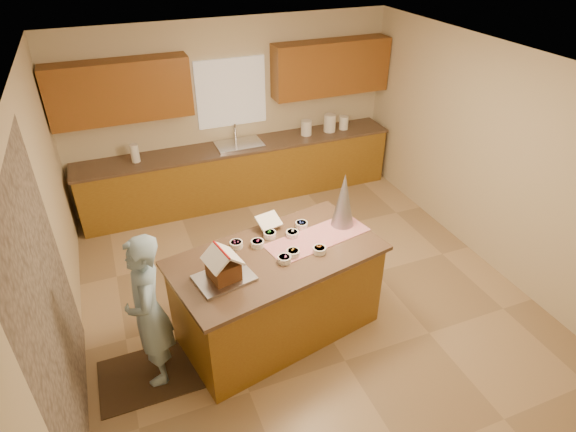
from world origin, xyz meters
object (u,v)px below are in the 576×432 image
object	(u,v)px
island_base	(278,295)
boy	(149,312)
gingerbread_house	(223,267)
tinsel_tree	(344,200)

from	to	relation	value
island_base	boy	size ratio (longest dim) A/B	1.25
island_base	gingerbread_house	bearing A→B (deg)	-174.81
island_base	boy	xyz separation A→B (m)	(-1.30, -0.12, 0.32)
boy	gingerbread_house	bearing A→B (deg)	90.39
island_base	tinsel_tree	bearing A→B (deg)	3.67
boy	tinsel_tree	bearing A→B (deg)	104.61
island_base	boy	bearing A→B (deg)	173.47
tinsel_tree	boy	world-z (taller)	tinsel_tree
tinsel_tree	gingerbread_house	xyz separation A→B (m)	(-1.43, -0.42, -0.16)
boy	gingerbread_house	world-z (taller)	boy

